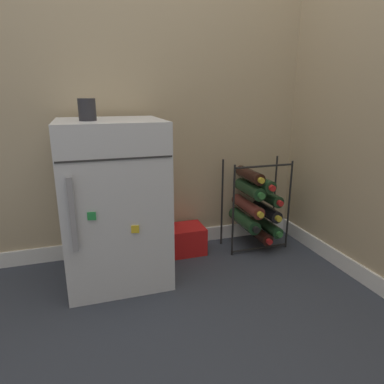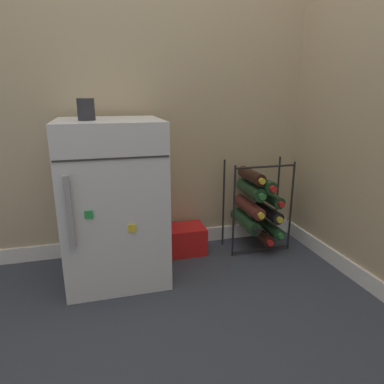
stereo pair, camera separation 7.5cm
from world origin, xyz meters
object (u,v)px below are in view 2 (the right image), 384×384
object	(u,v)px
soda_box	(184,239)
mini_fridge	(114,201)
wine_rack	(258,206)
fridge_top_cup	(86,109)

from	to	relation	value
soda_box	mini_fridge	bearing A→B (deg)	-158.60
mini_fridge	wine_rack	world-z (taller)	mini_fridge
wine_rack	fridge_top_cup	bearing A→B (deg)	-170.22
mini_fridge	fridge_top_cup	distance (m)	0.47
soda_box	fridge_top_cup	bearing A→B (deg)	-157.00
mini_fridge	wine_rack	distance (m)	0.88
wine_rack	soda_box	world-z (taller)	wine_rack
wine_rack	fridge_top_cup	world-z (taller)	fridge_top_cup
soda_box	fridge_top_cup	world-z (taller)	fridge_top_cup
mini_fridge	wine_rack	xyz separation A→B (m)	(0.87, 0.11, -0.14)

